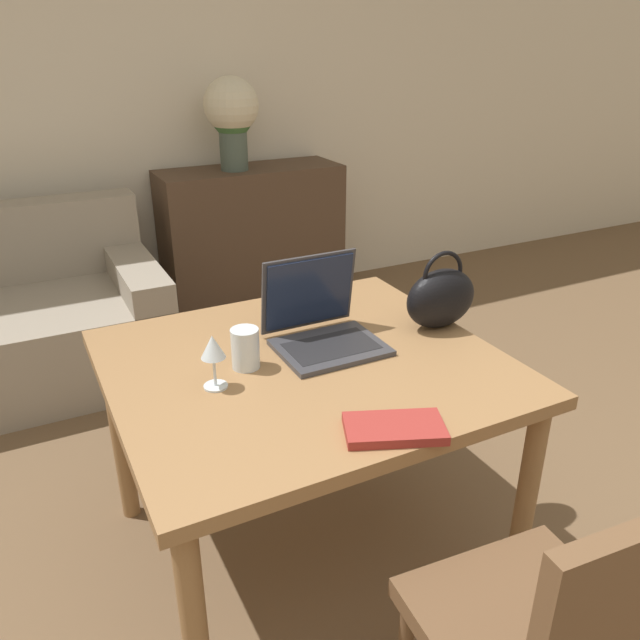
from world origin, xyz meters
The scene contains 11 objects.
wall_back centered at (0.00, 3.09, 1.35)m, with size 10.00×0.06×2.70m.
dining_table centered at (0.02, 0.76, 0.64)m, with size 1.11×1.01×0.72m.
chair centered at (0.14, -0.15, 0.51)m, with size 0.47×0.47×0.91m.
couch centered at (-0.76, 2.47, 0.28)m, with size 1.42×0.92×0.82m.
sideboard centered at (0.65, 2.83, 0.44)m, with size 1.10×0.40×0.88m.
laptop centered at (0.12, 0.86, 0.79)m, with size 0.31×0.29×0.26m.
drinking_glass centered at (-0.14, 0.80, 0.78)m, with size 0.08×0.08×0.12m.
wine_glass centered at (-0.26, 0.74, 0.83)m, with size 0.07×0.07×0.15m.
handbag centered at (0.52, 0.78, 0.82)m, with size 0.25×0.13×0.26m.
flower_vase centered at (0.55, 2.80, 1.19)m, with size 0.31×0.31×0.52m.
book centered at (0.05, 0.34, 0.73)m, with size 0.27×0.21×0.02m.
Camera 1 is at (-0.67, -0.69, 1.58)m, focal length 35.00 mm.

